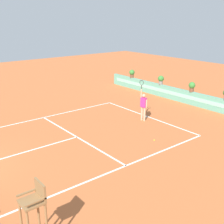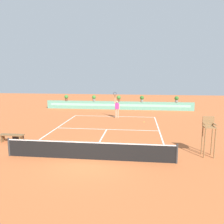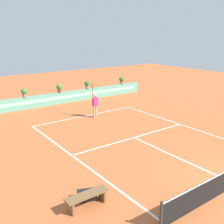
{
  "view_description": "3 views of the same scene",
  "coord_description": "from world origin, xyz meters",
  "px_view_note": "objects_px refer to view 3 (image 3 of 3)",
  "views": [
    {
      "loc": [
        12.64,
        -1.17,
        6.31
      ],
      "look_at": [
        0.14,
        8.77,
        1.0
      ],
      "focal_mm": 46.19,
      "sensor_mm": 36.0,
      "label": 1
    },
    {
      "loc": [
        2.49,
        -10.96,
        4.44
      ],
      "look_at": [
        0.14,
        8.77,
        1.0
      ],
      "focal_mm": 36.37,
      "sensor_mm": 36.0,
      "label": 2
    },
    {
      "loc": [
        -9.8,
        -4.8,
        5.88
      ],
      "look_at": [
        0.14,
        8.77,
        1.0
      ],
      "focal_mm": 43.15,
      "sensor_mm": 36.0,
      "label": 3
    }
  ],
  "objects_px": {
    "tennis_player": "(95,104)",
    "potted_plant_centre": "(59,88)",
    "potted_plant_far_right": "(122,80)",
    "tennis_ball_near_baseline": "(138,116)",
    "potted_plant_left": "(24,92)",
    "potted_plant_right": "(87,84)",
    "bench_courtside": "(87,197)",
    "gear_bag": "(87,195)"
  },
  "relations": [
    {
      "from": "tennis_player",
      "to": "potted_plant_far_right",
      "type": "xyz_separation_m",
      "value": [
        6.58,
        5.26,
        0.36
      ]
    },
    {
      "from": "tennis_ball_near_baseline",
      "to": "potted_plant_right",
      "type": "height_order",
      "value": "potted_plant_right"
    },
    {
      "from": "tennis_player",
      "to": "tennis_ball_near_baseline",
      "type": "distance_m",
      "value": 3.35
    },
    {
      "from": "potted_plant_far_right",
      "to": "potted_plant_right",
      "type": "distance_m",
      "value": 4.06
    },
    {
      "from": "bench_courtside",
      "to": "potted_plant_centre",
      "type": "distance_m",
      "value": 15.19
    },
    {
      "from": "gear_bag",
      "to": "potted_plant_left",
      "type": "distance_m",
      "value": 13.93
    },
    {
      "from": "gear_bag",
      "to": "tennis_player",
      "type": "distance_m",
      "value": 10.23
    },
    {
      "from": "tennis_ball_near_baseline",
      "to": "potted_plant_left",
      "type": "relative_size",
      "value": 0.09
    },
    {
      "from": "tennis_ball_near_baseline",
      "to": "potted_plant_far_right",
      "type": "xyz_separation_m",
      "value": [
        3.91,
        7.02,
        1.38
      ]
    },
    {
      "from": "tennis_player",
      "to": "potted_plant_far_right",
      "type": "relative_size",
      "value": 3.57
    },
    {
      "from": "gear_bag",
      "to": "potted_plant_far_right",
      "type": "xyz_separation_m",
      "value": [
        12.34,
        13.66,
        1.23
      ]
    },
    {
      "from": "tennis_player",
      "to": "potted_plant_left",
      "type": "distance_m",
      "value": 6.25
    },
    {
      "from": "bench_courtside",
      "to": "tennis_ball_near_baseline",
      "type": "height_order",
      "value": "bench_courtside"
    },
    {
      "from": "tennis_player",
      "to": "potted_plant_right",
      "type": "bearing_deg",
      "value": 64.44
    },
    {
      "from": "tennis_player",
      "to": "potted_plant_centre",
      "type": "bearing_deg",
      "value": 93.11
    },
    {
      "from": "bench_courtside",
      "to": "potted_plant_far_right",
      "type": "bearing_deg",
      "value": 48.18
    },
    {
      "from": "potted_plant_far_right",
      "to": "tennis_ball_near_baseline",
      "type": "bearing_deg",
      "value": -119.12
    },
    {
      "from": "potted_plant_left",
      "to": "potted_plant_right",
      "type": "xyz_separation_m",
      "value": [
        5.87,
        0.0,
        0.0
      ]
    },
    {
      "from": "gear_bag",
      "to": "potted_plant_right",
      "type": "distance_m",
      "value": 16.02
    },
    {
      "from": "tennis_player",
      "to": "tennis_ball_near_baseline",
      "type": "xyz_separation_m",
      "value": [
        2.67,
        -1.76,
        -1.02
      ]
    },
    {
      "from": "tennis_player",
      "to": "tennis_ball_near_baseline",
      "type": "bearing_deg",
      "value": -33.44
    },
    {
      "from": "potted_plant_far_right",
      "to": "potted_plant_left",
      "type": "relative_size",
      "value": 1.0
    },
    {
      "from": "tennis_ball_near_baseline",
      "to": "potted_plant_far_right",
      "type": "height_order",
      "value": "potted_plant_far_right"
    },
    {
      "from": "potted_plant_left",
      "to": "tennis_player",
      "type": "bearing_deg",
      "value": -57.46
    },
    {
      "from": "gear_bag",
      "to": "tennis_ball_near_baseline",
      "type": "height_order",
      "value": "gear_bag"
    },
    {
      "from": "potted_plant_far_right",
      "to": "potted_plant_left",
      "type": "bearing_deg",
      "value": 180.0
    },
    {
      "from": "potted_plant_right",
      "to": "potted_plant_centre",
      "type": "bearing_deg",
      "value": 180.0
    },
    {
      "from": "potted_plant_far_right",
      "to": "potted_plant_right",
      "type": "relative_size",
      "value": 1.0
    },
    {
      "from": "tennis_ball_near_baseline",
      "to": "potted_plant_far_right",
      "type": "bearing_deg",
      "value": 60.88
    },
    {
      "from": "bench_courtside",
      "to": "gear_bag",
      "type": "relative_size",
      "value": 2.29
    },
    {
      "from": "bench_courtside",
      "to": "tennis_player",
      "type": "height_order",
      "value": "tennis_player"
    },
    {
      "from": "potted_plant_far_right",
      "to": "potted_plant_centre",
      "type": "relative_size",
      "value": 1.0
    },
    {
      "from": "tennis_player",
      "to": "potted_plant_right",
      "type": "height_order",
      "value": "tennis_player"
    },
    {
      "from": "gear_bag",
      "to": "potted_plant_centre",
      "type": "distance_m",
      "value": 14.77
    },
    {
      "from": "tennis_player",
      "to": "tennis_ball_near_baseline",
      "type": "relative_size",
      "value": 38.01
    },
    {
      "from": "tennis_ball_near_baseline",
      "to": "potted_plant_centre",
      "type": "relative_size",
      "value": 0.09
    },
    {
      "from": "potted_plant_centre",
      "to": "potted_plant_left",
      "type": "relative_size",
      "value": 1.0
    },
    {
      "from": "potted_plant_far_right",
      "to": "potted_plant_left",
      "type": "height_order",
      "value": "same"
    },
    {
      "from": "tennis_ball_near_baseline",
      "to": "potted_plant_left",
      "type": "xyz_separation_m",
      "value": [
        -6.02,
        7.02,
        1.38
      ]
    },
    {
      "from": "tennis_ball_near_baseline",
      "to": "potted_plant_left",
      "type": "bearing_deg",
      "value": 130.63
    },
    {
      "from": "bench_courtside",
      "to": "potted_plant_left",
      "type": "relative_size",
      "value": 2.21
    },
    {
      "from": "tennis_ball_near_baseline",
      "to": "gear_bag",
      "type": "bearing_deg",
      "value": -141.78
    }
  ]
}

